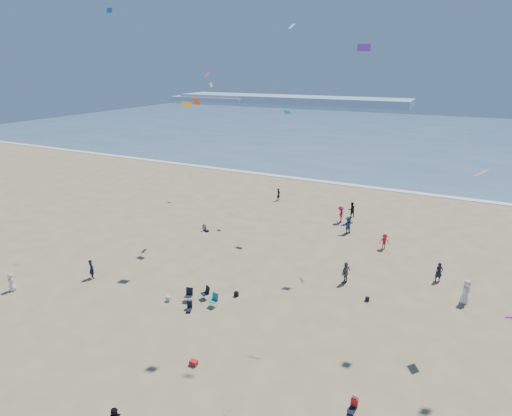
% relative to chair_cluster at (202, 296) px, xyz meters
% --- Properties ---
extents(ocean, '(220.00, 100.00, 0.06)m').
position_rel_chair_cluster_xyz_m(ocean, '(3.24, 85.26, -0.47)').
color(ocean, '#476B84').
rests_on(ocean, ground).
extents(surf_line, '(220.00, 1.20, 0.08)m').
position_rel_chair_cluster_xyz_m(surf_line, '(3.24, 35.26, -0.46)').
color(surf_line, white).
rests_on(surf_line, ground).
extents(headland_far, '(110.00, 20.00, 3.20)m').
position_rel_chair_cluster_xyz_m(headland_far, '(-56.76, 160.26, 1.10)').
color(headland_far, '#7A8EA8').
rests_on(headland_far, ground).
extents(headland_near, '(40.00, 14.00, 2.00)m').
position_rel_chair_cluster_xyz_m(headland_near, '(-96.76, 155.26, 0.50)').
color(headland_near, '#7A8EA8').
rests_on(headland_near, ground).
extents(standing_flyers, '(35.94, 38.29, 1.89)m').
position_rel_chair_cluster_xyz_m(standing_flyers, '(7.91, 7.56, 0.35)').
color(standing_flyers, slate).
rests_on(standing_flyers, ground).
extents(seated_group, '(20.35, 26.71, 0.84)m').
position_rel_chair_cluster_xyz_m(seated_group, '(4.37, -4.31, -0.08)').
color(seated_group, silver).
rests_on(seated_group, ground).
extents(chair_cluster, '(2.71, 1.57, 1.00)m').
position_rel_chair_cluster_xyz_m(chair_cluster, '(0.00, 0.00, 0.00)').
color(chair_cluster, black).
rests_on(chair_cluster, ground).
extents(white_tote, '(0.35, 0.20, 0.40)m').
position_rel_chair_cluster_xyz_m(white_tote, '(-2.32, -0.97, -0.30)').
color(white_tote, silver).
rests_on(white_tote, ground).
extents(black_backpack, '(0.30, 0.22, 0.38)m').
position_rel_chair_cluster_xyz_m(black_backpack, '(1.86, 1.81, -0.31)').
color(black_backpack, black).
rests_on(black_backpack, ground).
extents(cooler, '(0.45, 0.30, 0.30)m').
position_rel_chair_cluster_xyz_m(cooler, '(3.16, -5.71, -0.35)').
color(cooler, red).
rests_on(cooler, ground).
extents(navy_bag, '(0.28, 0.18, 0.34)m').
position_rel_chair_cluster_xyz_m(navy_bag, '(10.83, 5.49, -0.33)').
color(navy_bag, black).
rests_on(navy_bag, ground).
extents(kites_aloft, '(37.24, 36.15, 28.59)m').
position_rel_chair_cluster_xyz_m(kites_aloft, '(12.43, 3.33, 13.70)').
color(kites_aloft, white).
rests_on(kites_aloft, ground).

